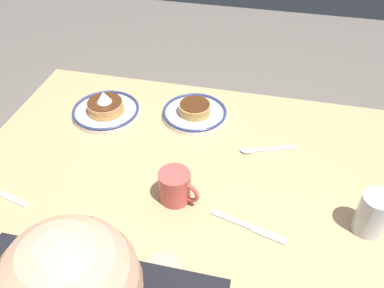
{
  "coord_description": "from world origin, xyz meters",
  "views": [
    {
      "loc": [
        -0.22,
        0.88,
        1.58
      ],
      "look_at": [
        -0.0,
        -0.04,
        0.75
      ],
      "focal_mm": 37.44,
      "sensor_mm": 36.0,
      "label": 1
    }
  ],
  "objects_px": {
    "coffee_mug": "(176,186)",
    "butter_knife": "(247,226)",
    "plate_near_main": "(106,109)",
    "plate_center_pancakes": "(195,112)",
    "drinking_glass": "(372,215)",
    "tea_spoon": "(260,150)"
  },
  "relations": [
    {
      "from": "tea_spoon",
      "to": "butter_knife",
      "type": "bearing_deg",
      "value": 89.36
    },
    {
      "from": "plate_near_main",
      "to": "tea_spoon",
      "type": "relative_size",
      "value": 1.34
    },
    {
      "from": "plate_near_main",
      "to": "coffee_mug",
      "type": "height_order",
      "value": "coffee_mug"
    },
    {
      "from": "drinking_glass",
      "to": "tea_spoon",
      "type": "relative_size",
      "value": 0.68
    },
    {
      "from": "plate_center_pancakes",
      "to": "drinking_glass",
      "type": "xyz_separation_m",
      "value": [
        -0.54,
        0.38,
        0.04
      ]
    },
    {
      "from": "plate_near_main",
      "to": "butter_knife",
      "type": "height_order",
      "value": "plate_near_main"
    },
    {
      "from": "butter_knife",
      "to": "tea_spoon",
      "type": "height_order",
      "value": "tea_spoon"
    },
    {
      "from": "coffee_mug",
      "to": "butter_knife",
      "type": "bearing_deg",
      "value": 165.29
    },
    {
      "from": "coffee_mug",
      "to": "tea_spoon",
      "type": "distance_m",
      "value": 0.33
    },
    {
      "from": "plate_center_pancakes",
      "to": "tea_spoon",
      "type": "xyz_separation_m",
      "value": [
        -0.24,
        0.13,
        -0.01
      ]
    },
    {
      "from": "tea_spoon",
      "to": "coffee_mug",
      "type": "bearing_deg",
      "value": 50.3
    },
    {
      "from": "plate_near_main",
      "to": "butter_knife",
      "type": "relative_size",
      "value": 1.14
    },
    {
      "from": "plate_center_pancakes",
      "to": "coffee_mug",
      "type": "relative_size",
      "value": 1.92
    },
    {
      "from": "plate_center_pancakes",
      "to": "tea_spoon",
      "type": "height_order",
      "value": "plate_center_pancakes"
    },
    {
      "from": "coffee_mug",
      "to": "butter_knife",
      "type": "distance_m",
      "value": 0.22
    },
    {
      "from": "drinking_glass",
      "to": "coffee_mug",
      "type": "bearing_deg",
      "value": 1.13
    },
    {
      "from": "drinking_glass",
      "to": "tea_spoon",
      "type": "height_order",
      "value": "drinking_glass"
    },
    {
      "from": "coffee_mug",
      "to": "tea_spoon",
      "type": "relative_size",
      "value": 0.67
    },
    {
      "from": "drinking_glass",
      "to": "butter_knife",
      "type": "height_order",
      "value": "drinking_glass"
    },
    {
      "from": "plate_center_pancakes",
      "to": "coffee_mug",
      "type": "height_order",
      "value": "coffee_mug"
    },
    {
      "from": "plate_near_main",
      "to": "tea_spoon",
      "type": "distance_m",
      "value": 0.56
    },
    {
      "from": "plate_near_main",
      "to": "drinking_glass",
      "type": "xyz_separation_m",
      "value": [
        -0.86,
        0.32,
        0.03
      ]
    }
  ]
}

